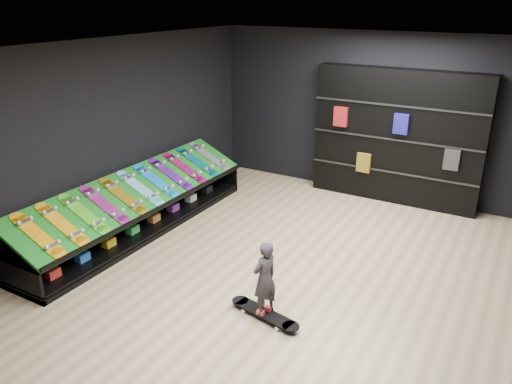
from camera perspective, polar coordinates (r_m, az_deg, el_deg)
The scene contains 21 objects.
floor at distance 7.06m, azimuth 2.74°, elevation -8.84°, with size 6.00×7.00×0.01m, color #C9AF87.
ceiling at distance 6.11m, azimuth 3.26°, elevation 16.17°, with size 6.00×7.00×0.01m, color white.
wall_back at distance 9.57m, azimuth 12.68°, elevation 8.59°, with size 6.00×0.02×3.00m, color black.
wall_front at distance 3.95m, azimuth -21.40°, elevation -11.90°, with size 6.00×0.02×3.00m, color black.
wall_left at distance 8.17m, azimuth -16.20°, elevation 6.05°, with size 0.02×7.00×3.00m, color black.
display_rack at distance 8.28m, azimuth -13.11°, elevation -2.65°, with size 0.90×4.50×0.50m, color black, non-canonical shape.
turf_ramp at distance 8.08m, azimuth -13.12°, elevation 0.26°, with size 1.00×4.50×0.04m, color #0F6214.
back_shelving at distance 9.32m, azimuth 15.80°, elevation 6.05°, with size 3.00×0.35×2.40m, color black.
floor_skateboard at distance 6.08m, azimuth 0.97°, elevation -13.89°, with size 0.98×0.22×0.09m, color black, non-canonical shape.
child at distance 5.90m, azimuth 0.99°, elevation -11.36°, with size 0.21×0.15×0.56m, color black.
display_board_0 at distance 6.92m, azimuth -23.67°, elevation -4.56°, with size 0.98×0.22×0.09m, color yellow, non-canonical shape.
display_board_1 at distance 7.12m, azimuth -21.28°, elevation -3.45°, with size 0.98×0.22×0.09m, color orange, non-canonical shape.
display_board_2 at distance 7.34m, azimuth -19.03°, elevation -2.39°, with size 0.98×0.22×0.09m, color green, non-canonical shape.
display_board_3 at distance 7.57m, azimuth -16.92°, elevation -1.40°, with size 0.98×0.22×0.09m, color #2626BF, non-canonical shape.
display_board_4 at distance 7.81m, azimuth -14.94°, elevation -0.46°, with size 0.98×0.22×0.09m, color yellow, non-canonical shape.
display_board_5 at distance 8.06m, azimuth -13.07°, elevation 0.42°, with size 0.98×0.22×0.09m, color #0CB2E5, non-canonical shape.
display_board_6 at distance 8.32m, azimuth -11.33°, elevation 1.25°, with size 0.98×0.22×0.09m, color blue, non-canonical shape.
display_board_7 at distance 8.59m, azimuth -9.69°, elevation 2.02°, with size 0.98×0.22×0.09m, color purple, non-canonical shape.
display_board_8 at distance 8.87m, azimuth -8.15°, elevation 2.75°, with size 0.98×0.22×0.09m, color #E5198C, non-canonical shape.
display_board_9 at distance 9.15m, azimuth -6.70°, elevation 3.42°, with size 0.98×0.22×0.09m, color #0C8C99, non-canonical shape.
display_board_10 at distance 9.44m, azimuth -5.34°, elevation 4.06°, with size 0.98×0.22×0.09m, color black, non-canonical shape.
Camera 1 is at (2.74, -5.43, 3.59)m, focal length 35.00 mm.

